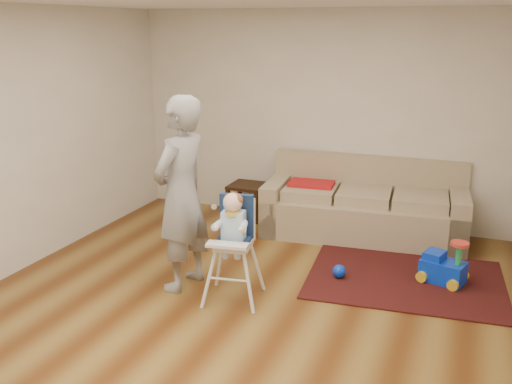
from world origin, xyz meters
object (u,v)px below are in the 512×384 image
(ride_on_toy, at_px, (444,260))
(high_chair, at_px, (233,249))
(sofa, at_px, (364,199))
(toy_ball, at_px, (339,271))
(adult, at_px, (181,194))
(side_table, at_px, (248,201))

(ride_on_toy, height_order, high_chair, high_chair)
(sofa, relative_size, ride_on_toy, 5.43)
(toy_ball, height_order, adult, adult)
(ride_on_toy, bearing_deg, side_table, 172.32)
(sofa, relative_size, high_chair, 2.35)
(toy_ball, relative_size, adult, 0.07)
(sofa, relative_size, side_table, 5.36)
(ride_on_toy, distance_m, adult, 2.67)
(ride_on_toy, distance_m, toy_ball, 1.04)
(ride_on_toy, bearing_deg, toy_ball, -146.65)
(side_table, height_order, high_chair, high_chair)
(side_table, height_order, ride_on_toy, ride_on_toy)
(sofa, xyz_separation_m, adult, (-1.37, -2.05, 0.48))
(sofa, xyz_separation_m, ride_on_toy, (1.01, -1.05, -0.22))
(side_table, height_order, toy_ball, side_table)
(ride_on_toy, distance_m, high_chair, 2.12)
(ride_on_toy, relative_size, toy_ball, 3.33)
(ride_on_toy, relative_size, high_chair, 0.43)
(sofa, height_order, toy_ball, sofa)
(side_table, distance_m, adult, 2.30)
(high_chair, bearing_deg, toy_ball, 34.65)
(toy_ball, bearing_deg, side_table, 137.47)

